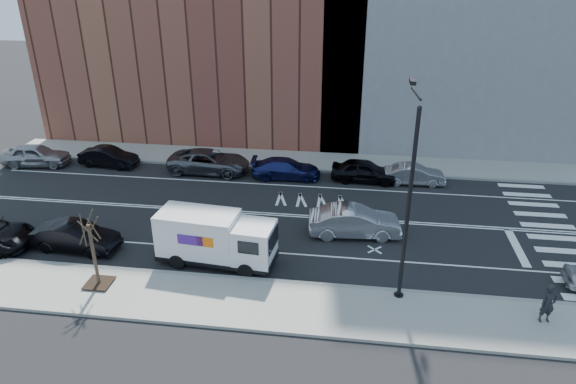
% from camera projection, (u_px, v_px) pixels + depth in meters
% --- Properties ---
extents(ground, '(120.00, 120.00, 0.00)m').
position_uv_depth(ground, '(273.00, 214.00, 31.01)').
color(ground, black).
rests_on(ground, ground).
extents(sidewalk_near, '(44.00, 3.60, 0.15)m').
position_uv_depth(sidewalk_near, '(242.00, 303.00, 23.09)').
color(sidewalk_near, gray).
rests_on(sidewalk_near, ground).
extents(sidewalk_far, '(44.00, 3.60, 0.15)m').
position_uv_depth(sidewalk_far, '(292.00, 160.00, 38.88)').
color(sidewalk_far, gray).
rests_on(sidewalk_far, ground).
extents(curb_near, '(44.00, 0.25, 0.17)m').
position_uv_depth(curb_near, '(250.00, 280.00, 24.70)').
color(curb_near, gray).
rests_on(curb_near, ground).
extents(curb_far, '(44.00, 0.25, 0.17)m').
position_uv_depth(curb_far, '(289.00, 169.00, 37.26)').
color(curb_far, gray).
rests_on(curb_far, ground).
extents(crosswalk, '(3.00, 14.00, 0.01)m').
position_uv_depth(crosswalk, '(552.00, 232.00, 29.09)').
color(crosswalk, white).
rests_on(crosswalk, ground).
extents(road_markings, '(40.00, 8.60, 0.01)m').
position_uv_depth(road_markings, '(273.00, 214.00, 31.01)').
color(road_markings, white).
rests_on(road_markings, ground).
extents(streetlight, '(0.44, 4.02, 9.34)m').
position_uv_depth(streetlight, '(409.00, 193.00, 21.81)').
color(streetlight, black).
rests_on(streetlight, ground).
extents(street_tree, '(1.20, 1.20, 3.75)m').
position_uv_depth(street_tree, '(95.00, 261.00, 23.70)').
color(street_tree, black).
rests_on(street_tree, ground).
extents(fedex_van, '(6.14, 2.61, 2.73)m').
position_uv_depth(fedex_van, '(215.00, 238.00, 25.62)').
color(fedex_van, black).
rests_on(fedex_van, ground).
extents(far_parked_a, '(4.97, 2.50, 1.62)m').
position_uv_depth(far_parked_a, '(36.00, 155.00, 37.80)').
color(far_parked_a, '#98979C').
rests_on(far_parked_a, ground).
extents(far_parked_b, '(4.44, 1.96, 1.42)m').
position_uv_depth(far_parked_b, '(109.00, 157.00, 37.72)').
color(far_parked_b, black).
rests_on(far_parked_b, ground).
extents(far_parked_c, '(5.84, 2.79, 1.61)m').
position_uv_depth(far_parked_c, '(209.00, 161.00, 36.66)').
color(far_parked_c, '#53555B').
rests_on(far_parked_c, ground).
extents(far_parked_d, '(4.91, 2.24, 1.39)m').
position_uv_depth(far_parked_d, '(286.00, 169.00, 35.75)').
color(far_parked_d, navy).
rests_on(far_parked_d, ground).
extents(far_parked_e, '(4.59, 2.03, 1.54)m').
position_uv_depth(far_parked_e, '(364.00, 171.00, 35.21)').
color(far_parked_e, black).
rests_on(far_parked_e, ground).
extents(far_parked_f, '(4.12, 1.58, 1.34)m').
position_uv_depth(far_parked_f, '(414.00, 174.00, 34.86)').
color(far_parked_f, '#A2A1A6').
rests_on(far_parked_f, ground).
extents(driving_sedan, '(5.21, 2.24, 1.67)m').
position_uv_depth(driving_sedan, '(355.00, 222.00, 28.43)').
color(driving_sedan, '#B5B5BA').
rests_on(driving_sedan, ground).
extents(near_parked_rear_a, '(4.68, 1.92, 1.51)m').
position_uv_depth(near_parked_rear_a, '(76.00, 237.00, 27.06)').
color(near_parked_rear_a, black).
rests_on(near_parked_rear_a, ground).
extents(pedestrian, '(0.74, 0.57, 1.82)m').
position_uv_depth(pedestrian, '(548.00, 303.00, 21.45)').
color(pedestrian, black).
rests_on(pedestrian, sidewalk_near).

